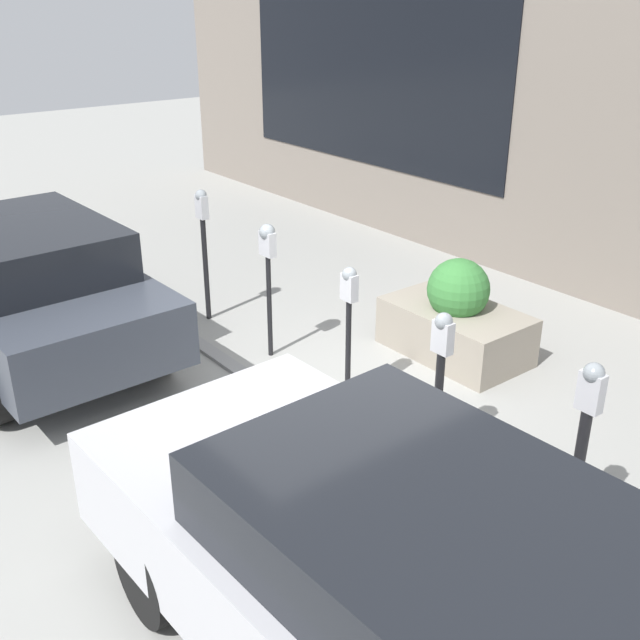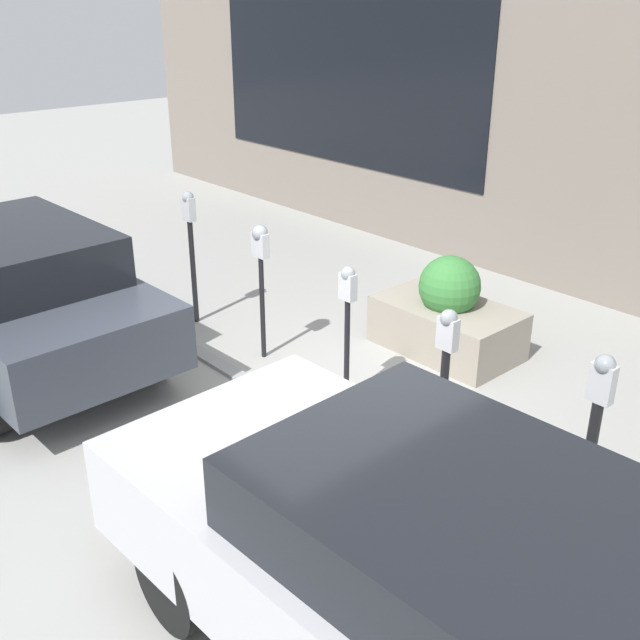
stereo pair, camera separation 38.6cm
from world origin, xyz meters
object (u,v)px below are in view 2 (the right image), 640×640
Objects in this scene: parking_meter_middle at (348,304)px; parking_meter_fourth at (261,257)px; parking_meter_nearest at (595,423)px; parked_car_front at (443,580)px; planter_box at (447,316)px; parking_meter_farthest at (191,234)px; parked_car_middle at (15,291)px; parking_meter_second at (446,360)px.

parking_meter_fourth is (1.25, 0.03, 0.14)m from parking_meter_middle.
parking_meter_fourth is at bearing -0.42° from parking_meter_nearest.
planter_box is at bearing -53.13° from parked_car_front.
parking_meter_farthest reaches higher than parked_car_front.
parking_meter_nearest is 3.05m from planter_box.
parking_meter_fourth is 0.96× the size of planter_box.
parking_meter_middle is 3.49m from parked_car_middle.
parking_meter_farthest reaches higher than parking_meter_second.
parking_meter_second is 2.45m from parking_meter_fourth.
parked_car_middle is (1.65, 1.92, -0.35)m from parking_meter_fourth.
parking_meter_nearest is at bearing 179.58° from parking_meter_fourth.
parked_car_front is (-1.47, 1.80, -0.14)m from parking_meter_second.
planter_box is 0.35× the size of parked_car_front.
parking_meter_fourth is (2.44, -0.03, 0.23)m from parking_meter_second.
parking_meter_second is 2.08m from planter_box.
parking_meter_fourth is at bearing -178.98° from parking_meter_farthest.
parking_meter_second is 0.85× the size of parking_meter_farthest.
parking_meter_farthest is 5.49m from parked_car_front.
parked_car_front reaches higher than planter_box.
parking_meter_second is 2.32m from parked_car_front.
parked_car_middle is at bearing -0.76° from parked_car_front.
parking_meter_middle is 0.33× the size of parked_car_middle.
parked_car_front is at bearing 160.81° from parking_meter_farthest.
parking_meter_second is at bearing -52.52° from parked_car_front.
parked_car_middle reaches higher than parking_meter_nearest.
parked_car_middle is (5.56, 0.10, 0.02)m from parked_car_front.
parking_meter_second reaches higher than planter_box.
parking_meter_second is 0.98× the size of parking_meter_middle.
parking_meter_farthest is 1.96m from parked_car_middle.
parking_meter_nearest is 1.07× the size of parking_meter_second.
parking_meter_fourth reaches higher than parking_meter_second.
parking_meter_second is at bearing 177.36° from parking_meter_middle.
planter_box is at bearing -147.15° from parking_meter_farthest.
parking_meter_middle is 1.25m from parking_meter_fourth.
parking_meter_nearest is at bearing 179.94° from parking_meter_farthest.
parking_meter_fourth is 0.34× the size of parked_car_front.
parked_car_front is at bearing 154.99° from parking_meter_fourth.
parked_car_front is at bearing 145.19° from parking_meter_middle.
parking_meter_nearest is 3.75m from parking_meter_fourth.
parking_meter_fourth is at bearing -0.63° from parking_meter_second.
parking_meter_middle is at bearing -178.84° from parking_meter_farthest.
parking_meter_nearest is 1.30m from parking_meter_second.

